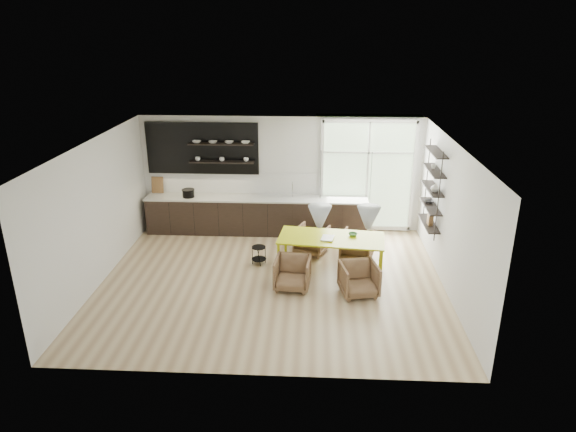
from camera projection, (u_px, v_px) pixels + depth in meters
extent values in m
cube|color=#CAB287|center=(272.00, 282.00, 10.59)|extent=(7.00, 6.00, 0.01)
cube|color=silver|center=(281.00, 174.00, 12.88)|extent=(7.00, 0.02, 2.90)
cube|color=silver|center=(97.00, 213.00, 10.25)|extent=(0.02, 6.00, 2.90)
cube|color=silver|center=(451.00, 220.00, 9.90)|extent=(0.02, 6.00, 2.90)
cube|color=silver|center=(270.00, 144.00, 9.57)|extent=(7.00, 6.00, 0.01)
cube|color=#B2D1A5|center=(367.00, 176.00, 12.75)|extent=(2.20, 0.02, 2.70)
cube|color=silver|center=(367.00, 176.00, 12.72)|extent=(2.30, 0.08, 2.80)
cone|color=silver|center=(320.00, 217.00, 9.49)|extent=(0.44, 0.44, 0.42)
cone|color=silver|center=(368.00, 218.00, 9.45)|extent=(0.44, 0.44, 0.42)
cylinder|color=black|center=(321.00, 175.00, 9.21)|extent=(0.01, 0.01, 0.89)
cylinder|color=black|center=(371.00, 176.00, 9.16)|extent=(0.01, 0.01, 0.89)
cube|color=black|center=(257.00, 216.00, 12.95)|extent=(5.50, 0.65, 0.90)
cube|color=beige|center=(256.00, 198.00, 12.78)|extent=(5.54, 0.69, 0.04)
cube|color=silver|center=(257.00, 184.00, 12.98)|extent=(5.50, 0.02, 0.55)
cube|color=black|center=(202.00, 148.00, 12.71)|extent=(2.80, 0.06, 1.30)
cube|color=black|center=(221.00, 144.00, 12.50)|extent=(1.60, 0.28, 0.03)
cube|color=black|center=(222.00, 162.00, 12.66)|extent=(1.60, 0.28, 0.03)
cube|color=olive|center=(157.00, 185.00, 13.05)|extent=(0.30, 0.10, 0.42)
cylinder|color=silver|center=(292.00, 190.00, 12.76)|extent=(0.02, 0.02, 0.40)
imported|color=white|center=(197.00, 142.00, 12.52)|extent=(0.22, 0.22, 0.05)
imported|color=white|center=(213.00, 142.00, 12.50)|extent=(0.22, 0.22, 0.05)
imported|color=white|center=(229.00, 142.00, 12.48)|extent=(0.22, 0.22, 0.05)
imported|color=white|center=(245.00, 142.00, 12.46)|extent=(0.22, 0.22, 0.05)
imported|color=white|center=(198.00, 159.00, 12.67)|extent=(0.12, 0.12, 0.10)
imported|color=white|center=(222.00, 159.00, 12.64)|extent=(0.12, 0.12, 0.10)
imported|color=white|center=(246.00, 160.00, 12.61)|extent=(0.12, 0.12, 0.10)
cylinder|color=black|center=(188.00, 194.00, 12.77)|extent=(0.29, 0.29, 0.18)
cube|color=black|center=(438.00, 197.00, 10.38)|extent=(0.02, 0.02, 1.90)
cube|color=black|center=(427.00, 180.00, 11.50)|extent=(0.02, 0.02, 1.90)
cube|color=black|center=(429.00, 223.00, 11.22)|extent=(0.26, 1.20, 0.02)
cube|color=black|center=(430.00, 206.00, 11.08)|extent=(0.26, 1.20, 0.02)
cube|color=black|center=(432.00, 189.00, 10.94)|extent=(0.26, 1.20, 0.02)
cube|color=black|center=(434.00, 170.00, 10.80)|extent=(0.26, 1.20, 0.03)
cube|color=black|center=(436.00, 152.00, 10.66)|extent=(0.26, 1.20, 0.03)
imported|color=white|center=(435.00, 187.00, 10.67)|extent=(0.18, 0.18, 0.19)
imported|color=#333338|center=(429.00, 201.00, 11.26)|extent=(0.22, 0.22, 0.05)
imported|color=white|center=(433.00, 166.00, 10.87)|extent=(0.10, 0.10, 0.09)
cube|color=olive|center=(430.00, 219.00, 11.08)|extent=(0.10, 0.18, 0.24)
cube|color=#AEB709|center=(331.00, 238.00, 10.75)|extent=(2.29, 1.23, 0.03)
cube|color=#AEB709|center=(279.00, 261.00, 10.64)|extent=(0.05, 0.05, 0.77)
cube|color=#AEB709|center=(286.00, 244.00, 11.46)|extent=(0.05, 0.05, 0.77)
cube|color=#AEB709|center=(381.00, 268.00, 10.32)|extent=(0.05, 0.05, 0.77)
cube|color=#AEB709|center=(381.00, 250.00, 11.14)|extent=(0.05, 0.05, 0.77)
imported|color=brown|center=(312.00, 240.00, 11.85)|extent=(0.89, 0.90, 0.64)
imported|color=brown|center=(357.00, 245.00, 11.54)|extent=(0.86, 0.87, 0.64)
imported|color=brown|center=(292.00, 273.00, 10.25)|extent=(0.76, 0.77, 0.65)
imported|color=brown|center=(359.00, 279.00, 10.01)|extent=(0.83, 0.84, 0.65)
cylinder|color=black|center=(259.00, 247.00, 11.26)|extent=(0.30, 0.30, 0.02)
cylinder|color=black|center=(259.00, 259.00, 11.36)|extent=(0.32, 0.32, 0.01)
cylinder|color=black|center=(265.00, 255.00, 11.34)|extent=(0.01, 0.01, 0.40)
cylinder|color=black|center=(259.00, 253.00, 11.46)|extent=(0.01, 0.01, 0.40)
cylinder|color=black|center=(252.00, 256.00, 11.31)|extent=(0.01, 0.01, 0.40)
cylinder|color=black|center=(259.00, 258.00, 11.19)|extent=(0.01, 0.01, 0.40)
imported|color=white|center=(322.00, 238.00, 10.69)|extent=(0.31, 0.37, 0.03)
imported|color=#4B864B|center=(353.00, 234.00, 10.82)|extent=(0.21, 0.21, 0.06)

